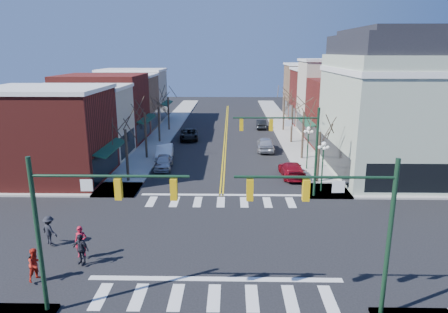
{
  "coord_description": "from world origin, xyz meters",
  "views": [
    {
      "loc": [
        0.78,
        -22.74,
        11.29
      ],
      "look_at": [
        0.18,
        9.44,
        2.8
      ],
      "focal_mm": 32.0,
      "sensor_mm": 36.0,
      "label": 1
    }
  ],
  "objects_px": {
    "car_right_far": "(261,124)",
    "pedestrian_red_a": "(81,242)",
    "car_left_near": "(163,162)",
    "car_right_mid": "(266,144)",
    "victorian_corner": "(401,103)",
    "lamppost_midblock": "(308,141)",
    "pedestrian_red_b": "(36,264)",
    "car_left_mid": "(165,152)",
    "car_right_near": "(292,170)",
    "car_left_far": "(189,134)",
    "pedestrian_dark_b": "(49,230)",
    "pedestrian_dark_a": "(81,249)",
    "lamppost_corner": "(323,158)"
  },
  "relations": [
    {
      "from": "car_left_near",
      "to": "car_right_mid",
      "type": "bearing_deg",
      "value": 31.57
    },
    {
      "from": "car_left_far",
      "to": "car_right_near",
      "type": "bearing_deg",
      "value": -60.52
    },
    {
      "from": "lamppost_corner",
      "to": "pedestrian_red_b",
      "type": "height_order",
      "value": "lamppost_corner"
    },
    {
      "from": "victorian_corner",
      "to": "pedestrian_dark_b",
      "type": "height_order",
      "value": "victorian_corner"
    },
    {
      "from": "lamppost_midblock",
      "to": "pedestrian_red_a",
      "type": "bearing_deg",
      "value": -131.71
    },
    {
      "from": "lamppost_midblock",
      "to": "car_right_far",
      "type": "bearing_deg",
      "value": 97.58
    },
    {
      "from": "victorian_corner",
      "to": "pedestrian_red_b",
      "type": "height_order",
      "value": "victorian_corner"
    },
    {
      "from": "car_left_far",
      "to": "pedestrian_dark_a",
      "type": "distance_m",
      "value": 32.23
    },
    {
      "from": "pedestrian_dark_b",
      "to": "car_right_near",
      "type": "bearing_deg",
      "value": -110.4
    },
    {
      "from": "car_left_mid",
      "to": "car_left_far",
      "type": "height_order",
      "value": "car_left_mid"
    },
    {
      "from": "car_left_mid",
      "to": "pedestrian_dark_b",
      "type": "relative_size",
      "value": 2.72
    },
    {
      "from": "victorian_corner",
      "to": "pedestrian_red_b",
      "type": "distance_m",
      "value": 32.6
    },
    {
      "from": "car_left_near",
      "to": "pedestrian_red_b",
      "type": "bearing_deg",
      "value": -102.25
    },
    {
      "from": "car_right_near",
      "to": "car_left_mid",
      "type": "bearing_deg",
      "value": -27.57
    },
    {
      "from": "lamppost_corner",
      "to": "car_right_mid",
      "type": "xyz_separation_m",
      "value": [
        -3.4,
        14.27,
        -2.13
      ]
    },
    {
      "from": "car_left_near",
      "to": "car_left_mid",
      "type": "relative_size",
      "value": 0.85
    },
    {
      "from": "car_right_near",
      "to": "pedestrian_red_a",
      "type": "bearing_deg",
      "value": 45.68
    },
    {
      "from": "lamppost_midblock",
      "to": "pedestrian_red_a",
      "type": "height_order",
      "value": "lamppost_midblock"
    },
    {
      "from": "lamppost_midblock",
      "to": "car_left_near",
      "type": "bearing_deg",
      "value": 179.35
    },
    {
      "from": "car_right_mid",
      "to": "pedestrian_red_b",
      "type": "height_order",
      "value": "pedestrian_red_b"
    },
    {
      "from": "car_right_mid",
      "to": "car_right_near",
      "type": "bearing_deg",
      "value": 101.38
    },
    {
      "from": "car_right_mid",
      "to": "pedestrian_red_a",
      "type": "xyz_separation_m",
      "value": [
        -12.35,
        -25.44,
        0.22
      ]
    },
    {
      "from": "car_right_far",
      "to": "pedestrian_red_a",
      "type": "distance_m",
      "value": 41.57
    },
    {
      "from": "car_left_near",
      "to": "car_left_mid",
      "type": "xyz_separation_m",
      "value": [
        -0.46,
        3.65,
        0.1
      ]
    },
    {
      "from": "lamppost_corner",
      "to": "pedestrian_dark_b",
      "type": "distance_m",
      "value": 20.7
    },
    {
      "from": "car_right_far",
      "to": "pedestrian_dark_b",
      "type": "xyz_separation_m",
      "value": [
        -15.29,
        -38.03,
        0.35
      ]
    },
    {
      "from": "car_left_far",
      "to": "car_right_near",
      "type": "distance_m",
      "value": 19.54
    },
    {
      "from": "pedestrian_red_a",
      "to": "car_right_mid",
      "type": "bearing_deg",
      "value": 55.62
    },
    {
      "from": "lamppost_midblock",
      "to": "pedestrian_dark_b",
      "type": "height_order",
      "value": "lamppost_midblock"
    },
    {
      "from": "car_left_near",
      "to": "car_left_far",
      "type": "xyz_separation_m",
      "value": [
        1.14,
        13.57,
        0.0
      ]
    },
    {
      "from": "car_left_near",
      "to": "car_right_far",
      "type": "distance_m",
      "value": 24.43
    },
    {
      "from": "pedestrian_dark_b",
      "to": "victorian_corner",
      "type": "bearing_deg",
      "value": -120.06
    },
    {
      "from": "car_left_near",
      "to": "lamppost_corner",
      "type": "bearing_deg",
      "value": -28.96
    },
    {
      "from": "car_left_far",
      "to": "pedestrian_dark_b",
      "type": "relative_size",
      "value": 2.83
    },
    {
      "from": "car_right_near",
      "to": "car_right_far",
      "type": "distance_m",
      "value": 24.16
    },
    {
      "from": "victorian_corner",
      "to": "car_left_far",
      "type": "xyz_separation_m",
      "value": [
        -21.3,
        14.23,
        -5.96
      ]
    },
    {
      "from": "car_right_mid",
      "to": "victorian_corner",
      "type": "bearing_deg",
      "value": 147.09
    },
    {
      "from": "car_left_mid",
      "to": "car_right_mid",
      "type": "xyz_separation_m",
      "value": [
        11.2,
        3.96,
        0.04
      ]
    },
    {
      "from": "car_left_near",
      "to": "car_right_near",
      "type": "bearing_deg",
      "value": -14.95
    },
    {
      "from": "car_right_mid",
      "to": "pedestrian_red_b",
      "type": "bearing_deg",
      "value": 66.0
    },
    {
      "from": "lamppost_corner",
      "to": "pedestrian_red_a",
      "type": "height_order",
      "value": "lamppost_corner"
    },
    {
      "from": "lamppost_midblock",
      "to": "car_left_mid",
      "type": "height_order",
      "value": "lamppost_midblock"
    },
    {
      "from": "victorian_corner",
      "to": "car_right_mid",
      "type": "bearing_deg",
      "value": 144.76
    },
    {
      "from": "car_left_near",
      "to": "pedestrian_red_a",
      "type": "bearing_deg",
      "value": -98.91
    },
    {
      "from": "car_left_near",
      "to": "car_left_far",
      "type": "relative_size",
      "value": 0.82
    },
    {
      "from": "lamppost_corner",
      "to": "pedestrian_red_a",
      "type": "distance_m",
      "value": 19.41
    },
    {
      "from": "pedestrian_red_a",
      "to": "pedestrian_dark_a",
      "type": "xyz_separation_m",
      "value": [
        0.25,
        -0.73,
        -0.04
      ]
    },
    {
      "from": "car_right_near",
      "to": "car_right_far",
      "type": "height_order",
      "value": "car_right_near"
    },
    {
      "from": "car_right_mid",
      "to": "car_left_near",
      "type": "bearing_deg",
      "value": 37.64
    },
    {
      "from": "pedestrian_red_a",
      "to": "lamppost_midblock",
      "type": "bearing_deg",
      "value": 39.81
    }
  ]
}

